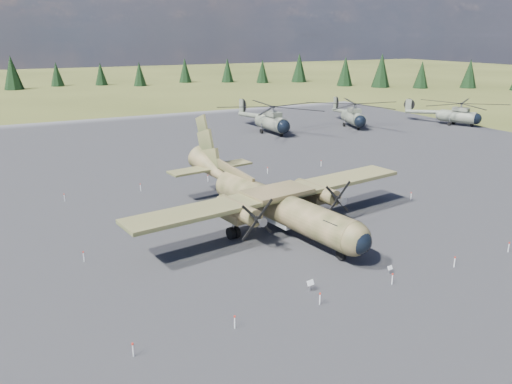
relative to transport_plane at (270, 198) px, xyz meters
name	(u,v)px	position (x,y,z in m)	size (l,w,h in m)	color
ground	(273,226)	(0.21, -0.17, -2.66)	(500.00, 500.00, 0.00)	brown
apron	(228,196)	(0.21, 9.83, -2.66)	(120.00, 120.00, 0.04)	#59595E
transport_plane	(270,198)	(0.00, 0.00, 0.00)	(28.11, 25.34, 9.25)	#424324
helicopter_near	(272,114)	(21.30, 38.81, 0.84)	(20.15, 23.30, 4.94)	slate
helicopter_mid	(353,110)	(37.94, 37.54, 0.59)	(22.40, 22.84, 4.57)	slate
helicopter_far	(458,109)	(57.13, 30.23, 0.41)	(22.32, 22.32, 4.33)	slate
info_placard_left	(310,284)	(-3.35, -11.87, -2.12)	(0.54, 0.29, 0.81)	gray
info_placard_right	(390,269)	(3.18, -12.34, -2.23)	(0.43, 0.23, 0.64)	gray
barrier_fence	(269,222)	(-0.25, -0.25, -2.15)	(33.12, 29.62, 0.85)	white
treeline	(318,167)	(5.40, 0.68, 2.04)	(291.96, 292.75, 10.88)	black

